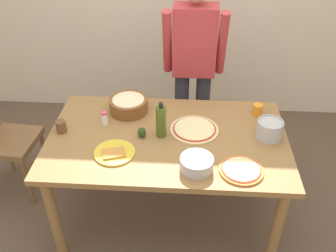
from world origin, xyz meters
TOP-DOWN VIEW (x-y plane):
  - ground at (0.00, 0.00)m, footprint 8.00×8.00m
  - dining_table at (0.00, 0.00)m, footprint 1.60×0.96m
  - person_cook at (0.16, 0.76)m, footprint 0.49×0.25m
  - pizza_raw_on_board at (0.18, 0.08)m, footprint 0.33×0.33m
  - pizza_cooked_on_tray at (0.46, -0.31)m, footprint 0.27×0.27m
  - plate_with_slice at (-0.32, -0.20)m, footprint 0.26×0.26m
  - popcorn_bowl at (-0.30, 0.29)m, footprint 0.28×0.28m
  - mixing_bowl_steel at (0.19, -0.31)m, footprint 0.20×0.20m
  - olive_oil_bottle at (-0.04, 0.01)m, footprint 0.07×0.07m
  - steel_pot at (0.67, 0.03)m, footprint 0.17×0.17m
  - cup_orange at (0.63, 0.30)m, footprint 0.07×0.07m
  - cup_small_brown at (-0.72, 0.01)m, footprint 0.07×0.07m
  - salt_shaker at (-0.44, 0.11)m, footprint 0.04×0.04m
  - avocado at (-0.17, -0.01)m, footprint 0.06×0.06m

SIDE VIEW (x-z plane):
  - ground at x=0.00m, z-range 0.00..0.00m
  - dining_table at x=0.00m, z-range 0.29..1.05m
  - plate_with_slice at x=-0.32m, z-range 0.76..0.78m
  - pizza_raw_on_board at x=0.18m, z-range 0.76..0.78m
  - pizza_cooked_on_tray at x=0.46m, z-range 0.76..0.78m
  - avocado at x=-0.17m, z-range 0.76..0.83m
  - mixing_bowl_steel at x=0.19m, z-range 0.76..0.84m
  - cup_orange at x=0.63m, z-range 0.76..0.84m
  - cup_small_brown at x=-0.72m, z-range 0.76..0.84m
  - salt_shaker at x=-0.44m, z-range 0.76..0.87m
  - popcorn_bowl at x=-0.30m, z-range 0.76..0.88m
  - steel_pot at x=0.67m, z-range 0.76..0.89m
  - olive_oil_bottle at x=-0.04m, z-range 0.75..1.00m
  - person_cook at x=0.16m, z-range 0.13..1.75m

